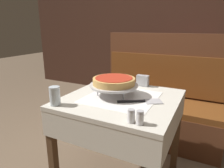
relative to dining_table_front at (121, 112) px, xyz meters
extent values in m
cube|color=beige|center=(0.00, 0.00, 0.10)|extent=(0.78, 0.78, 0.03)
cube|color=white|center=(0.00, 0.00, 0.12)|extent=(0.48, 0.48, 0.00)
cube|color=beige|center=(0.00, 0.00, 0.00)|extent=(0.77, 0.77, 0.17)
cube|color=#4C331E|center=(-0.35, -0.35, -0.26)|extent=(0.05, 0.05, 0.70)
cube|color=#4C331E|center=(-0.35, 0.35, -0.26)|extent=(0.05, 0.05, 0.70)
cube|color=#4C331E|center=(0.35, 0.35, -0.26)|extent=(0.05, 0.05, 0.70)
cube|color=red|center=(0.29, 1.68, 0.09)|extent=(0.66, 0.66, 0.03)
cube|color=white|center=(0.29, 1.68, 0.11)|extent=(0.41, 0.41, 0.00)
cube|color=red|center=(0.29, 1.68, -0.01)|extent=(0.66, 0.66, 0.17)
cube|color=#4C331E|center=(-0.01, 1.39, -0.27)|extent=(0.05, 0.05, 0.69)
cube|color=#4C331E|center=(0.59, 1.39, -0.27)|extent=(0.05, 0.05, 0.69)
cube|color=#4C331E|center=(-0.01, 1.98, -0.27)|extent=(0.05, 0.05, 0.69)
cube|color=#4C331E|center=(0.59, 1.98, -0.27)|extent=(0.05, 0.05, 0.69)
cube|color=brown|center=(0.06, 0.81, -0.42)|extent=(1.34, 0.53, 0.38)
cube|color=brown|center=(0.06, 0.81, -0.20)|extent=(1.31, 0.52, 0.06)
cube|color=brown|center=(0.06, 1.04, 0.18)|extent=(1.34, 0.06, 0.70)
cube|color=brown|center=(0.06, 1.00, 0.08)|extent=(1.29, 0.02, 0.45)
cube|color=#3D2319|center=(0.00, 2.22, 0.59)|extent=(6.00, 0.04, 2.40)
cylinder|color=#ADADB2|center=(-0.07, 0.13, 0.15)|extent=(0.01, 0.01, 0.07)
cylinder|color=#ADADB2|center=(-0.17, -0.05, 0.15)|extent=(0.01, 0.01, 0.07)
cylinder|color=#ADADB2|center=(0.04, -0.05, 0.15)|extent=(0.01, 0.01, 0.07)
cylinder|color=#ADADB2|center=(-0.07, 0.01, 0.18)|extent=(0.24, 0.24, 0.01)
cylinder|color=silver|center=(-0.07, 0.01, 0.19)|extent=(0.34, 0.34, 0.01)
cylinder|color=silver|center=(-0.07, 0.01, 0.20)|extent=(0.35, 0.35, 0.01)
cylinder|color=tan|center=(-0.07, 0.01, 0.22)|extent=(0.30, 0.30, 0.05)
cylinder|color=red|center=(-0.07, 0.01, 0.25)|extent=(0.27, 0.27, 0.01)
cube|color=#BCBCC1|center=(0.23, 0.01, 0.12)|extent=(0.14, 0.14, 0.00)
cube|color=black|center=(0.10, -0.06, 0.12)|extent=(0.17, 0.11, 0.01)
cylinder|color=silver|center=(-0.32, -0.32, 0.18)|extent=(0.07, 0.07, 0.12)
cylinder|color=silver|center=(0.20, -0.33, 0.15)|extent=(0.04, 0.04, 0.06)
cylinder|color=#B7B7BC|center=(0.20, -0.33, 0.18)|extent=(0.04, 0.04, 0.02)
cylinder|color=silver|center=(0.25, -0.33, 0.15)|extent=(0.04, 0.04, 0.06)
cylinder|color=#B7B7BC|center=(0.25, -0.33, 0.18)|extent=(0.04, 0.04, 0.02)
cube|color=#B2B2B7|center=(0.04, 0.34, 0.16)|extent=(0.10, 0.05, 0.09)
cube|color=black|center=(0.26, 1.71, 0.13)|extent=(0.14, 0.14, 0.03)
cylinder|color=black|center=(0.26, 1.71, 0.22)|extent=(0.01, 0.01, 0.15)
cylinder|color=#99194C|center=(0.26, 1.76, 0.20)|extent=(0.04, 0.04, 0.12)
cylinder|color=white|center=(0.22, 1.69, 0.20)|extent=(0.04, 0.04, 0.12)
cylinder|color=gold|center=(0.30, 1.69, 0.20)|extent=(0.04, 0.04, 0.12)
camera|label=1|loc=(0.54, -1.22, 0.60)|focal=32.00mm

